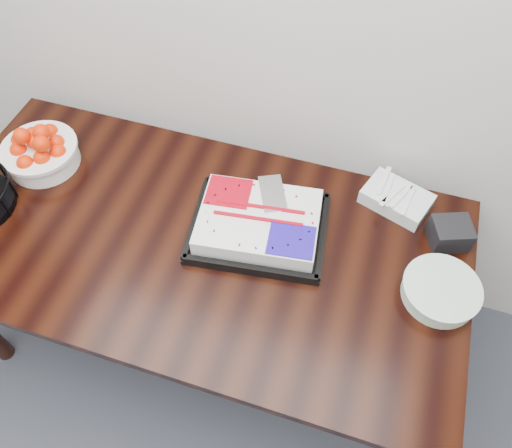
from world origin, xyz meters
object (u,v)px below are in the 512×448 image
(cake_tray, at_px, (259,224))
(tangerine_bowl, at_px, (39,149))
(table, at_px, (196,252))
(plate_stack, at_px, (440,291))
(napkin_box, at_px, (450,233))

(cake_tray, distance_m, tangerine_bowl, 0.85)
(table, distance_m, cake_tray, 0.25)
(plate_stack, bearing_deg, table, -177.71)
(cake_tray, xyz_separation_m, plate_stack, (0.60, -0.06, -0.01))
(cake_tray, height_order, napkin_box, cake_tray)
(cake_tray, relative_size, napkin_box, 4.00)
(tangerine_bowl, bearing_deg, plate_stack, -4.68)
(cake_tray, xyz_separation_m, napkin_box, (0.60, 0.15, 0.00))
(cake_tray, relative_size, tangerine_bowl, 1.77)
(cake_tray, height_order, tangerine_bowl, tangerine_bowl)
(table, height_order, cake_tray, cake_tray)
(napkin_box, bearing_deg, table, -162.95)
(table, height_order, tangerine_bowl, tangerine_bowl)
(cake_tray, distance_m, napkin_box, 0.62)
(table, relative_size, napkin_box, 14.85)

